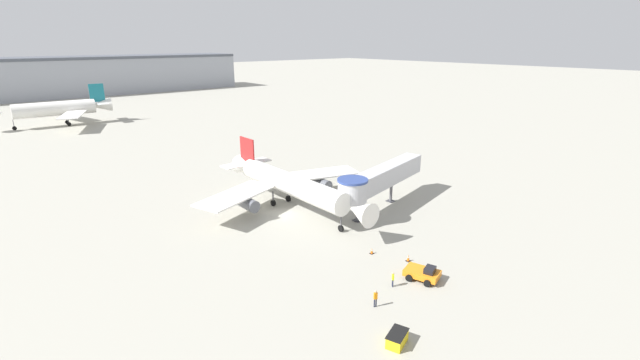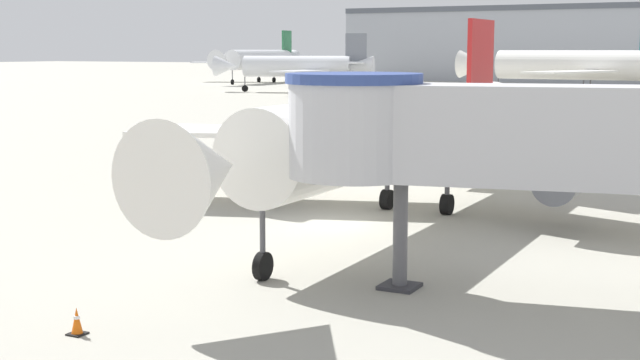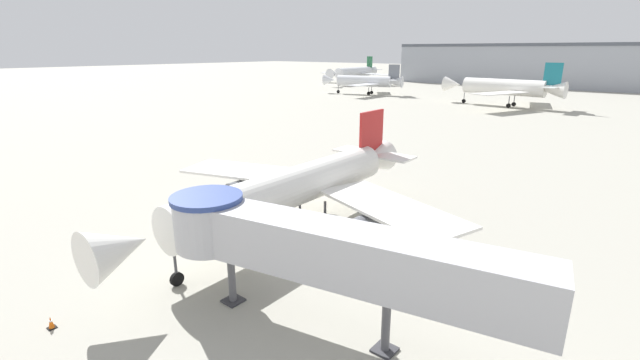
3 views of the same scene
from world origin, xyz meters
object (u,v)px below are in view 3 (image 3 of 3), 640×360
at_px(background_jet_green_tail, 355,72).
at_px(background_jet_gray_tail, 365,81).
at_px(main_airplane, 296,187).
at_px(traffic_cone_starboard_wing, 398,283).
at_px(traffic_cone_near_nose, 51,323).
at_px(background_jet_teal_tail, 506,87).
at_px(jet_bridge, 310,246).

distance_m(background_jet_green_tail, background_jet_gray_tail, 46.05).
xyz_separation_m(main_airplane, traffic_cone_starboard_wing, (11.05, -2.75, -3.35)).
distance_m(traffic_cone_starboard_wing, traffic_cone_near_nose, 19.75).
relative_size(main_airplane, traffic_cone_starboard_wing, 39.75).
height_order(traffic_cone_starboard_wing, traffic_cone_near_nose, traffic_cone_starboard_wing).
distance_m(traffic_cone_starboard_wing, background_jet_gray_tail, 123.10).
relative_size(traffic_cone_near_nose, background_jet_gray_tail, 0.03).
bearing_deg(main_airplane, background_jet_teal_tail, 97.18).
relative_size(background_jet_green_tail, background_jet_gray_tail, 1.33).
distance_m(main_airplane, background_jet_green_tail, 160.42).
height_order(main_airplane, background_jet_teal_tail, background_jet_teal_tail).
distance_m(traffic_cone_starboard_wing, background_jet_green_tail, 169.02).
distance_m(background_jet_green_tail, background_jet_teal_tail, 84.95).
bearing_deg(background_jet_teal_tail, traffic_cone_starboard_wing, 17.21).
xyz_separation_m(background_jet_gray_tail, background_jet_teal_tail, (46.23, -3.43, 0.64)).
bearing_deg(main_airplane, background_jet_gray_tail, 120.47).
distance_m(main_airplane, background_jet_gray_tail, 114.74).
xyz_separation_m(background_jet_green_tail, background_jet_gray_tail, (29.24, -35.57, -0.69)).
bearing_deg(background_jet_green_tail, background_jet_gray_tail, -53.97).
xyz_separation_m(traffic_cone_near_nose, background_jet_teal_tail, (-11.33, 113.21, 4.66)).
distance_m(jet_bridge, background_jet_teal_tail, 106.54).
xyz_separation_m(main_airplane, background_jet_gray_tail, (-58.86, 98.49, 0.65)).
bearing_deg(background_jet_green_tail, traffic_cone_starboard_wing, -57.46).
relative_size(jet_bridge, background_jet_gray_tail, 0.73).
height_order(jet_bridge, background_jet_green_tail, background_jet_green_tail).
distance_m(jet_bridge, background_jet_green_tail, 173.26).
distance_m(traffic_cone_near_nose, background_jet_gray_tail, 130.13).
distance_m(background_jet_gray_tail, background_jet_teal_tail, 46.36).
bearing_deg(traffic_cone_near_nose, traffic_cone_starboard_wing, 51.28).
relative_size(main_airplane, background_jet_green_tail, 0.82).
bearing_deg(background_jet_teal_tail, background_jet_gray_tail, -90.65).
relative_size(traffic_cone_near_nose, background_jet_teal_tail, 0.02).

